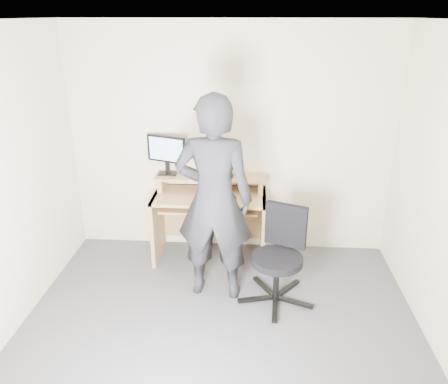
# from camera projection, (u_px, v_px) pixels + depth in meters

# --- Properties ---
(ground) EXTENTS (3.50, 3.50, 0.00)m
(ground) POSITION_uv_depth(u_px,v_px,m) (217.00, 347.00, 3.58)
(ground) COLOR #4A4A4F
(ground) RESTS_ON ground
(back_wall) EXTENTS (3.50, 0.02, 2.50)m
(back_wall) POSITION_uv_depth(u_px,v_px,m) (230.00, 142.00, 4.72)
(back_wall) COLOR beige
(back_wall) RESTS_ON ground
(ceiling) EXTENTS (3.50, 3.50, 0.02)m
(ceiling) POSITION_uv_depth(u_px,v_px,m) (215.00, 20.00, 2.63)
(ceiling) COLOR white
(ceiling) RESTS_ON back_wall
(desk) EXTENTS (1.20, 0.60, 0.91)m
(desk) POSITION_uv_depth(u_px,v_px,m) (210.00, 209.00, 4.80)
(desk) COLOR tan
(desk) RESTS_ON ground
(monitor) EXTENTS (0.44, 0.18, 0.43)m
(monitor) POSITION_uv_depth(u_px,v_px,m) (166.00, 151.00, 4.67)
(monitor) COLOR black
(monitor) RESTS_ON desk
(external_drive) EXTENTS (0.11, 0.15, 0.20)m
(external_drive) POSITION_uv_depth(u_px,v_px,m) (204.00, 166.00, 4.70)
(external_drive) COLOR black
(external_drive) RESTS_ON desk
(travel_mug) EXTENTS (0.10, 0.10, 0.19)m
(travel_mug) POSITION_uv_depth(u_px,v_px,m) (215.00, 168.00, 4.69)
(travel_mug) COLOR silver
(travel_mug) RESTS_ON desk
(smartphone) EXTENTS (0.08, 0.13, 0.01)m
(smartphone) POSITION_uv_depth(u_px,v_px,m) (230.00, 176.00, 4.70)
(smartphone) COLOR black
(smartphone) RESTS_ON desk
(charger) EXTENTS (0.05, 0.05, 0.03)m
(charger) POSITION_uv_depth(u_px,v_px,m) (200.00, 176.00, 4.67)
(charger) COLOR black
(charger) RESTS_ON desk
(headphones) EXTENTS (0.16, 0.16, 0.06)m
(headphones) POSITION_uv_depth(u_px,v_px,m) (192.00, 174.00, 4.77)
(headphones) COLOR silver
(headphones) RESTS_ON desk
(keyboard) EXTENTS (0.49, 0.34, 0.03)m
(keyboard) POSITION_uv_depth(u_px,v_px,m) (208.00, 205.00, 4.60)
(keyboard) COLOR black
(keyboard) RESTS_ON desk
(mouse) EXTENTS (0.10, 0.07, 0.04)m
(mouse) POSITION_uv_depth(u_px,v_px,m) (232.00, 197.00, 4.53)
(mouse) COLOR black
(mouse) RESTS_ON desk
(office_chair) EXTENTS (0.71, 0.69, 0.90)m
(office_chair) POSITION_uv_depth(u_px,v_px,m) (280.00, 252.00, 4.04)
(office_chair) COLOR black
(office_chair) RESTS_ON ground
(person) EXTENTS (0.75, 0.53, 1.95)m
(person) POSITION_uv_depth(u_px,v_px,m) (214.00, 200.00, 3.94)
(person) COLOR black
(person) RESTS_ON ground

